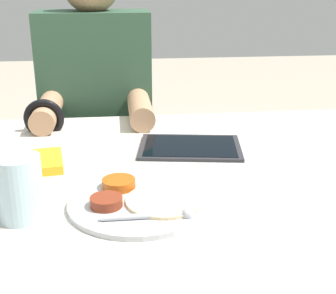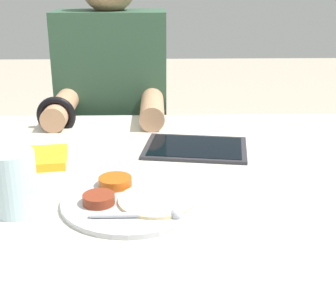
# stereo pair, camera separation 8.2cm
# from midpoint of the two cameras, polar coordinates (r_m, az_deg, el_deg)

# --- Properties ---
(thali_tray) EXTENTS (0.26, 0.26, 0.03)m
(thali_tray) POSITION_cam_midpoint_polar(r_m,az_deg,el_deg) (0.88, -6.28, -6.60)
(thali_tray) COLOR #B7BABF
(thali_tray) RESTS_ON dining_table
(red_notebook) EXTENTS (0.19, 0.15, 0.02)m
(red_notebook) POSITION_cam_midpoint_polar(r_m,az_deg,el_deg) (1.10, -19.40, -2.03)
(red_notebook) COLOR silver
(red_notebook) RESTS_ON dining_table
(tablet_device) EXTENTS (0.27, 0.21, 0.01)m
(tablet_device) POSITION_cam_midpoint_polar(r_m,az_deg,el_deg) (1.15, 0.69, -0.04)
(tablet_device) COLOR #28282D
(tablet_device) RESTS_ON dining_table
(person_diner) EXTENTS (0.37, 0.45, 1.21)m
(person_diner) POSITION_cam_midpoint_polar(r_m,az_deg,el_deg) (1.65, -9.79, -0.43)
(person_diner) COLOR black
(person_diner) RESTS_ON ground_plane
(drinking_glass) EXTENTS (0.08, 0.08, 0.12)m
(drinking_glass) POSITION_cam_midpoint_polar(r_m,az_deg,el_deg) (0.86, -20.26, -4.79)
(drinking_glass) COLOR silver
(drinking_glass) RESTS_ON dining_table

